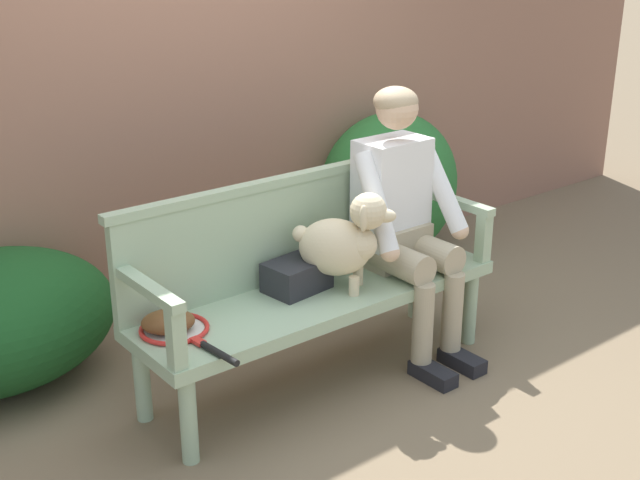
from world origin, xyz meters
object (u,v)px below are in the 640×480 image
Objects in this scene: garden_bench at (320,303)px; person_seated at (403,213)px; sports_bag at (297,276)px; dog_on_bench at (344,241)px; tennis_racket at (178,331)px; baseball_glove at (168,322)px.

person_seated is at bearing -1.60° from garden_bench.
garden_bench is 0.17m from sports_bag.
garden_bench is 1.36× the size of person_seated.
person_seated is at bearing 4.11° from dog_on_bench.
sports_bag reaches higher than tennis_racket.
garden_bench is 8.15× the size of baseball_glove.
sports_bag is (-0.57, 0.09, -0.20)m from person_seated.
sports_bag is at bearing 3.71° from tennis_racket.
person_seated is at bearing -9.32° from sports_bag.
sports_bag is at bearing 25.97° from baseball_glove.
dog_on_bench is 2.12× the size of baseball_glove.
garden_bench is 0.59m from person_seated.
sports_bag is at bearing 132.24° from garden_bench.
person_seated is at bearing -2.44° from tennis_racket.
dog_on_bench is 1.66× the size of sports_bag.
person_seated is 1.24m from tennis_racket.
garden_bench is 0.72m from tennis_racket.
sports_bag is (0.64, 0.04, 0.06)m from tennis_racket.
person_seated is 1.26m from baseball_glove.
baseball_glove reaches higher than garden_bench.
tennis_racket is at bearing 177.56° from person_seated.
dog_on_bench is at bearing -5.59° from tennis_racket.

